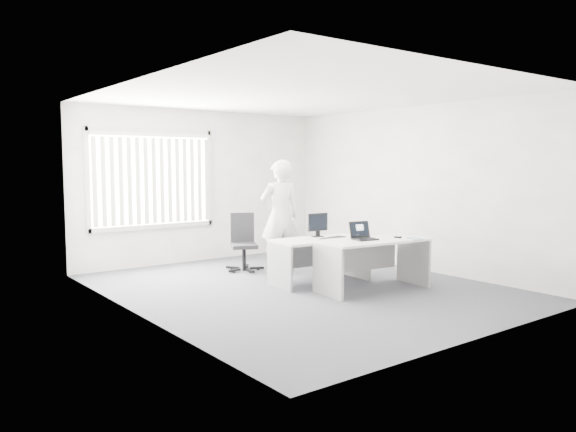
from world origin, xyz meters
TOP-DOWN VIEW (x-y plane):
  - ground at (0.00, 0.00)m, footprint 6.00×6.00m
  - wall_back at (0.00, 3.00)m, footprint 5.00×0.02m
  - wall_front at (0.00, -3.00)m, footprint 5.00×0.02m
  - wall_left at (-2.50, 0.00)m, footprint 0.02×6.00m
  - wall_right at (2.50, 0.00)m, footprint 0.02×6.00m
  - ceiling at (0.00, 0.00)m, footprint 5.00×6.00m
  - window at (-1.00, 2.96)m, footprint 2.32×0.06m
  - blinds at (-1.00, 2.90)m, footprint 2.20×0.10m
  - desk_near at (0.74, -0.72)m, footprint 1.69×0.94m
  - desk_far at (0.44, 0.10)m, footprint 1.55×0.82m
  - office_chair at (0.06, 1.67)m, footprint 0.74×0.74m
  - person at (0.48, 1.19)m, footprint 0.78×0.61m
  - laptop at (0.60, -0.70)m, footprint 0.38×0.35m
  - paper_sheet at (1.07, -0.84)m, footprint 0.37×0.30m
  - mouse at (1.13, -0.84)m, footprint 0.07×0.10m
  - booklet at (1.26, -1.05)m, footprint 0.24×0.28m
  - keyboard at (0.56, -0.05)m, footprint 0.49×0.24m
  - monitor at (0.55, 0.28)m, footprint 0.37×0.13m

SIDE VIEW (x-z plane):
  - ground at x=0.00m, z-range 0.00..0.00m
  - office_chair at x=0.06m, z-range -0.18..0.79m
  - desk_far at x=0.44m, z-range 0.15..0.84m
  - desk_near at x=0.74m, z-range 0.16..0.90m
  - keyboard at x=0.56m, z-range 0.68..0.71m
  - paper_sheet at x=1.07m, z-range 0.74..0.74m
  - booklet at x=1.26m, z-range 0.74..0.75m
  - mouse at x=1.13m, z-range 0.74..0.78m
  - laptop at x=0.60m, z-range 0.74..1.00m
  - monitor at x=0.55m, z-range 0.68..1.05m
  - person at x=0.48m, z-range 0.00..1.89m
  - wall_back at x=0.00m, z-range 0.00..2.80m
  - wall_front at x=0.00m, z-range 0.00..2.80m
  - wall_left at x=-2.50m, z-range 0.00..2.80m
  - wall_right at x=2.50m, z-range 0.00..2.80m
  - blinds at x=-1.00m, z-range 0.77..2.27m
  - window at x=-1.00m, z-range 0.67..2.43m
  - ceiling at x=0.00m, z-range 2.79..2.81m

